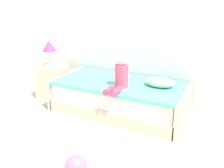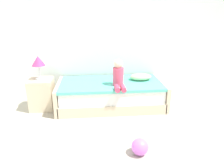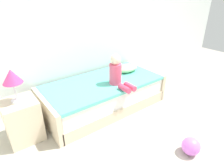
{
  "view_description": "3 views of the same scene",
  "coord_description": "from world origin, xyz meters",
  "px_view_note": "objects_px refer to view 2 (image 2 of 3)",
  "views": [
    {
      "loc": [
        1.03,
        -1.27,
        1.75
      ],
      "look_at": [
        -0.49,
        1.75,
        0.55
      ],
      "focal_mm": 39.07,
      "sensor_mm": 36.0,
      "label": 1
    },
    {
      "loc": [
        -0.82,
        -1.93,
        1.84
      ],
      "look_at": [
        -0.49,
        1.75,
        0.55
      ],
      "focal_mm": 33.86,
      "sensor_mm": 36.0,
      "label": 2
    },
    {
      "loc": [
        -2.16,
        -0.46,
        1.92
      ],
      "look_at": [
        -0.49,
        1.75,
        0.55
      ],
      "focal_mm": 31.05,
      "sensor_mm": 36.0,
      "label": 3
    }
  ],
  "objects_px": {
    "bed": "(111,94)",
    "nightstand": "(42,94)",
    "child_figure": "(118,76)",
    "toy_ball": "(140,147)",
    "table_lamp": "(38,62)",
    "pillow": "(141,77)"
  },
  "relations": [
    {
      "from": "bed",
      "to": "toy_ball",
      "type": "distance_m",
      "value": 1.61
    },
    {
      "from": "bed",
      "to": "toy_ball",
      "type": "height_order",
      "value": "bed"
    },
    {
      "from": "nightstand",
      "to": "toy_ball",
      "type": "height_order",
      "value": "nightstand"
    },
    {
      "from": "pillow",
      "to": "child_figure",
      "type": "bearing_deg",
      "value": -146.49
    },
    {
      "from": "table_lamp",
      "to": "pillow",
      "type": "relative_size",
      "value": 1.02
    },
    {
      "from": "nightstand",
      "to": "table_lamp",
      "type": "height_order",
      "value": "table_lamp"
    },
    {
      "from": "bed",
      "to": "toy_ball",
      "type": "xyz_separation_m",
      "value": [
        0.26,
        -1.59,
        -0.13
      ]
    },
    {
      "from": "child_figure",
      "to": "toy_ball",
      "type": "relative_size",
      "value": 2.2
    },
    {
      "from": "bed",
      "to": "nightstand",
      "type": "bearing_deg",
      "value": -179.91
    },
    {
      "from": "table_lamp",
      "to": "toy_ball",
      "type": "bearing_deg",
      "value": -44.6
    },
    {
      "from": "bed",
      "to": "table_lamp",
      "type": "relative_size",
      "value": 4.69
    },
    {
      "from": "bed",
      "to": "table_lamp",
      "type": "bearing_deg",
      "value": -179.91
    },
    {
      "from": "toy_ball",
      "to": "nightstand",
      "type": "bearing_deg",
      "value": 135.4
    },
    {
      "from": "child_figure",
      "to": "bed",
      "type": "bearing_deg",
      "value": 118.18
    },
    {
      "from": "child_figure",
      "to": "toy_ball",
      "type": "distance_m",
      "value": 1.48
    },
    {
      "from": "pillow",
      "to": "toy_ball",
      "type": "xyz_separation_m",
      "value": [
        -0.36,
        -1.69,
        -0.45
      ]
    },
    {
      "from": "bed",
      "to": "nightstand",
      "type": "distance_m",
      "value": 1.35
    },
    {
      "from": "nightstand",
      "to": "pillow",
      "type": "bearing_deg",
      "value": 2.97
    },
    {
      "from": "table_lamp",
      "to": "child_figure",
      "type": "relative_size",
      "value": 0.88
    },
    {
      "from": "nightstand",
      "to": "toy_ball",
      "type": "relative_size",
      "value": 2.58
    },
    {
      "from": "bed",
      "to": "toy_ball",
      "type": "bearing_deg",
      "value": -80.85
    },
    {
      "from": "pillow",
      "to": "toy_ball",
      "type": "distance_m",
      "value": 1.78
    }
  ]
}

